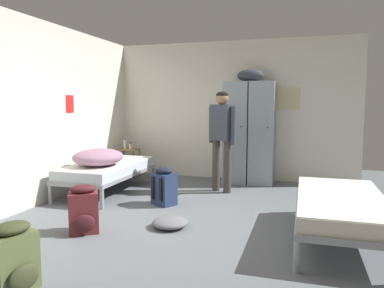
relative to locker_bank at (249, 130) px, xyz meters
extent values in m
plane|color=slate|center=(-0.38, -2.65, -0.97)|extent=(9.37, 9.37, 0.00)
cube|color=silver|center=(-0.38, 0.31, 0.35)|extent=(4.68, 0.06, 2.64)
cube|color=silver|center=(-2.69, -2.65, 0.35)|extent=(0.06, 5.85, 2.64)
cube|color=beige|center=(0.60, 0.28, 0.58)|extent=(0.55, 0.01, 0.40)
cube|color=red|center=(-2.66, -1.62, 0.48)|extent=(0.01, 0.20, 0.28)
cube|color=#8C99A3|center=(-0.23, 0.00, -0.04)|extent=(0.44, 0.52, 1.85)
cylinder|color=black|center=(-0.11, -0.27, 0.08)|extent=(0.02, 0.03, 0.02)
cube|color=#8C99A3|center=(0.23, 0.00, -0.04)|extent=(0.44, 0.52, 1.85)
cylinder|color=black|center=(0.35, -0.27, 0.08)|extent=(0.02, 0.03, 0.02)
ellipsoid|color=#333842|center=(0.00, 0.00, 0.99)|extent=(0.48, 0.36, 0.22)
cylinder|color=brown|center=(-2.53, -0.32, -0.69)|extent=(0.03, 0.03, 0.55)
cylinder|color=brown|center=(-2.18, -0.32, -0.69)|extent=(0.03, 0.03, 0.55)
cylinder|color=brown|center=(-2.53, -0.05, -0.69)|extent=(0.03, 0.03, 0.55)
cylinder|color=brown|center=(-2.18, -0.05, -0.69)|extent=(0.03, 0.03, 0.55)
cube|color=brown|center=(-2.36, -0.19, -0.78)|extent=(0.38, 0.30, 0.02)
cube|color=brown|center=(-2.36, -0.19, -0.41)|extent=(0.38, 0.30, 0.02)
cylinder|color=gray|center=(-2.53, -2.34, -0.83)|extent=(0.06, 0.06, 0.28)
cylinder|color=gray|center=(-1.69, -2.34, -0.83)|extent=(0.06, 0.06, 0.28)
cylinder|color=gray|center=(-2.53, -0.50, -0.83)|extent=(0.06, 0.06, 0.28)
cylinder|color=gray|center=(-1.69, -0.50, -0.83)|extent=(0.06, 0.06, 0.28)
cube|color=gray|center=(-2.11, -1.42, -0.66)|extent=(0.90, 1.90, 0.06)
cube|color=silver|center=(-2.11, -1.42, -0.56)|extent=(0.87, 1.84, 0.14)
cube|color=white|center=(-2.11, -1.42, -0.48)|extent=(0.86, 1.82, 0.01)
cylinder|color=gray|center=(1.77, -1.71, -0.83)|extent=(0.06, 0.06, 0.28)
cylinder|color=gray|center=(0.93, -1.71, -0.83)|extent=(0.06, 0.06, 0.28)
cylinder|color=gray|center=(0.93, -3.55, -0.83)|extent=(0.06, 0.06, 0.28)
cube|color=gray|center=(1.35, -2.63, -0.66)|extent=(0.90, 1.90, 0.06)
cube|color=beige|center=(1.35, -2.63, -0.56)|extent=(0.87, 1.84, 0.14)
cube|color=white|center=(1.35, -2.63, -0.48)|extent=(0.86, 1.82, 0.01)
ellipsoid|color=gray|center=(-2.11, -1.70, -0.35)|extent=(0.76, 0.85, 0.26)
cylinder|color=#3D3833|center=(-0.23, -0.89, -0.54)|extent=(0.13, 0.13, 0.86)
cylinder|color=#3D3833|center=(-0.43, -0.80, -0.54)|extent=(0.13, 0.13, 0.86)
cube|color=#333842|center=(-0.33, -0.84, 0.18)|extent=(0.41, 0.34, 0.58)
cylinder|color=#333842|center=(-0.13, -0.94, 0.14)|extent=(0.08, 0.08, 0.61)
cylinder|color=#333842|center=(-0.53, -0.75, 0.14)|extent=(0.08, 0.08, 0.61)
sphere|color=#936B4C|center=(-0.33, -0.84, 0.57)|extent=(0.21, 0.21, 0.21)
ellipsoid|color=black|center=(-0.33, -0.84, 0.62)|extent=(0.20, 0.20, 0.11)
cylinder|color=silver|center=(-2.44, -0.17, -0.31)|extent=(0.06, 0.06, 0.17)
cylinder|color=#2666B2|center=(-2.44, -0.17, -0.21)|extent=(0.03, 0.03, 0.03)
cylinder|color=beige|center=(-2.29, -0.23, -0.34)|extent=(0.05, 0.05, 0.11)
cylinder|color=black|center=(-2.29, -0.23, -0.28)|extent=(0.03, 0.03, 0.02)
cube|color=#566038|center=(-1.17, -4.51, -0.74)|extent=(0.33, 0.38, 0.46)
ellipsoid|color=#383D23|center=(-1.03, -4.56, -0.82)|extent=(0.15, 0.25, 0.20)
ellipsoid|color=#383D23|center=(-1.17, -4.51, -0.47)|extent=(0.30, 0.34, 0.10)
cube|color=black|center=(-1.27, -4.39, -0.72)|extent=(0.04, 0.06, 0.32)
cube|color=maroon|center=(-1.40, -3.22, -0.74)|extent=(0.40, 0.38, 0.46)
ellipsoid|color=#42191E|center=(-1.32, -3.34, -0.82)|extent=(0.24, 0.20, 0.20)
ellipsoid|color=#42191E|center=(-1.40, -3.22, -0.47)|extent=(0.36, 0.34, 0.10)
cube|color=black|center=(-1.55, -3.15, -0.72)|extent=(0.05, 0.05, 0.32)
cube|color=black|center=(-1.40, -3.05, -0.72)|extent=(0.05, 0.05, 0.32)
cube|color=navy|center=(-0.95, -1.87, -0.74)|extent=(0.40, 0.36, 0.46)
ellipsoid|color=black|center=(-0.88, -1.74, -0.82)|extent=(0.25, 0.18, 0.20)
ellipsoid|color=black|center=(-0.95, -1.87, -0.47)|extent=(0.36, 0.33, 0.10)
cube|color=black|center=(-0.94, -2.03, -0.72)|extent=(0.06, 0.04, 0.32)
cube|color=black|center=(-1.09, -1.95, -0.72)|extent=(0.06, 0.04, 0.32)
ellipsoid|color=slate|center=(-0.52, -2.77, -0.91)|extent=(0.42, 0.43, 0.12)
camera|label=1|loc=(0.95, -6.72, 0.47)|focal=34.39mm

